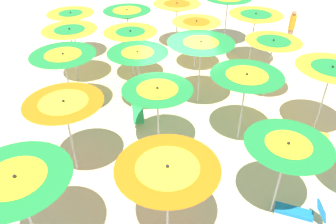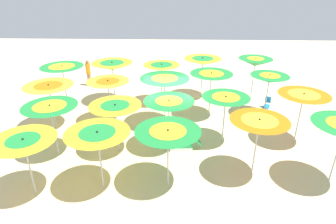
# 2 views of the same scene
# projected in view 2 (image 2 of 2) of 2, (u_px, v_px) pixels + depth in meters

# --- Properties ---
(ground) EXTENTS (41.57, 41.57, 0.04)m
(ground) POSITION_uv_depth(u_px,v_px,m) (170.00, 133.00, 13.81)
(ground) COLOR beige
(beach_umbrella_0) EXTENTS (1.91, 1.91, 2.47)m
(beach_umbrella_0) POSITION_uv_depth(u_px,v_px,m) (255.00, 62.00, 16.60)
(beach_umbrella_0) COLOR #B2B2B7
(beach_umbrella_0) RESTS_ON ground
(beach_umbrella_1) EXTENTS (2.12, 2.12, 2.42)m
(beach_umbrella_1) POSITION_uv_depth(u_px,v_px,m) (203.00, 61.00, 16.79)
(beach_umbrella_1) COLOR #B2B2B7
(beach_umbrella_1) RESTS_ON ground
(beach_umbrella_2) EXTENTS (1.97, 1.97, 2.33)m
(beach_umbrella_2) POSITION_uv_depth(u_px,v_px,m) (162.00, 67.00, 15.98)
(beach_umbrella_2) COLOR #B2B2B7
(beach_umbrella_2) RESTS_ON ground
(beach_umbrella_3) EXTENTS (2.23, 2.23, 2.38)m
(beach_umbrella_3) POSITION_uv_depth(u_px,v_px,m) (112.00, 66.00, 16.15)
(beach_umbrella_3) COLOR #B2B2B7
(beach_umbrella_3) RESTS_ON ground
(beach_umbrella_4) EXTENTS (2.26, 2.26, 2.34)m
(beach_umbrella_4) POSITION_uv_depth(u_px,v_px,m) (62.00, 69.00, 15.65)
(beach_umbrella_4) COLOR #B2B2B7
(beach_umbrella_4) RESTS_ON ground
(beach_umbrella_5) EXTENTS (1.91, 1.91, 2.24)m
(beach_umbrella_5) POSITION_uv_depth(u_px,v_px,m) (269.00, 79.00, 14.62)
(beach_umbrella_5) COLOR #B2B2B7
(beach_umbrella_5) RESTS_ON ground
(beach_umbrella_6) EXTENTS (2.11, 2.11, 2.38)m
(beach_umbrella_6) POSITION_uv_depth(u_px,v_px,m) (211.00, 76.00, 14.46)
(beach_umbrella_6) COLOR #B2B2B7
(beach_umbrella_6) RESTS_ON ground
(beach_umbrella_7) EXTENTS (2.30, 2.30, 2.46)m
(beach_umbrella_7) POSITION_uv_depth(u_px,v_px,m) (165.00, 82.00, 13.58)
(beach_umbrella_7) COLOR #B2B2B7
(beach_umbrella_7) RESTS_ON ground
(beach_umbrella_8) EXTENTS (2.00, 2.00, 2.22)m
(beach_umbrella_8) POSITION_uv_depth(u_px,v_px,m) (108.00, 85.00, 13.94)
(beach_umbrella_8) COLOR #B2B2B7
(beach_umbrella_8) RESTS_ON ground
(beach_umbrella_9) EXTENTS (2.26, 2.26, 2.19)m
(beach_umbrella_9) POSITION_uv_depth(u_px,v_px,m) (49.00, 89.00, 13.49)
(beach_umbrella_9) COLOR #B2B2B7
(beach_umbrella_9) RESTS_ON ground
(beach_umbrella_10) EXTENTS (2.10, 2.10, 2.32)m
(beach_umbrella_10) POSITION_uv_depth(u_px,v_px,m) (303.00, 99.00, 12.19)
(beach_umbrella_10) COLOR #B2B2B7
(beach_umbrella_10) RESTS_ON ground
(beach_umbrella_11) EXTENTS (1.99, 1.99, 2.21)m
(beach_umbrella_11) POSITION_uv_depth(u_px,v_px,m) (226.00, 101.00, 12.23)
(beach_umbrella_11) COLOR #B2B2B7
(beach_umbrella_11) RESTS_ON ground
(beach_umbrella_12) EXTENTS (2.04, 2.04, 2.26)m
(beach_umbrella_12) POSITION_uv_depth(u_px,v_px,m) (169.00, 105.00, 11.73)
(beach_umbrella_12) COLOR #B2B2B7
(beach_umbrella_12) RESTS_ON ground
(beach_umbrella_13) EXTENTS (2.06, 2.06, 2.18)m
(beach_umbrella_13) POSITION_uv_depth(u_px,v_px,m) (115.00, 109.00, 11.53)
(beach_umbrella_13) COLOR #B2B2B7
(beach_umbrella_13) RESTS_ON ground
(beach_umbrella_14) EXTENTS (2.12, 2.12, 2.22)m
(beach_umbrella_14) POSITION_uv_depth(u_px,v_px,m) (50.00, 111.00, 11.38)
(beach_umbrella_14) COLOR #B2B2B7
(beach_umbrella_14) RESTS_ON ground
(beach_umbrella_16) EXTENTS (2.02, 2.02, 2.36)m
(beach_umbrella_16) POSITION_uv_depth(u_px,v_px,m) (259.00, 125.00, 10.00)
(beach_umbrella_16) COLOR #B2B2B7
(beach_umbrella_16) RESTS_ON ground
(beach_umbrella_17) EXTENTS (2.17, 2.17, 2.26)m
(beach_umbrella_17) POSITION_uv_depth(u_px,v_px,m) (168.00, 136.00, 9.55)
(beach_umbrella_17) COLOR #B2B2B7
(beach_umbrella_17) RESTS_ON ground
(beach_umbrella_18) EXTENTS (2.10, 2.10, 2.27)m
(beach_umbrella_18) POSITION_uv_depth(u_px,v_px,m) (98.00, 136.00, 9.40)
(beach_umbrella_18) COLOR #B2B2B7
(beach_umbrella_18) RESTS_ON ground
(beach_umbrella_19) EXTENTS (2.05, 2.05, 2.19)m
(beach_umbrella_19) POSITION_uv_depth(u_px,v_px,m) (24.00, 145.00, 9.18)
(beach_umbrella_19) COLOR #B2B2B7
(beach_umbrella_19) RESTS_ON ground
(lounger_0) EXTENTS (1.20, 0.75, 0.69)m
(lounger_0) POSITION_uv_depth(u_px,v_px,m) (266.00, 107.00, 15.88)
(lounger_0) COLOR silver
(lounger_0) RESTS_ON ground
(lounger_1) EXTENTS (0.88, 1.35, 0.54)m
(lounger_1) POSITION_uv_depth(u_px,v_px,m) (216.00, 95.00, 17.53)
(lounger_1) COLOR olive
(lounger_1) RESTS_ON ground
(lounger_2) EXTENTS (0.48, 1.36, 0.60)m
(lounger_2) POSITION_uv_depth(u_px,v_px,m) (183.00, 145.00, 12.42)
(lounger_2) COLOR silver
(lounger_2) RESTS_ON ground
(beachgoer_0) EXTENTS (0.30, 0.30, 1.72)m
(beachgoer_0) POSITION_uv_depth(u_px,v_px,m) (88.00, 72.00, 19.09)
(beachgoer_0) COLOR #A3704C
(beachgoer_0) RESTS_ON ground
(beach_ball) EXTENTS (0.25, 0.25, 0.25)m
(beach_ball) POSITION_uv_depth(u_px,v_px,m) (235.00, 93.00, 18.00)
(beach_ball) COLOR #337FE5
(beach_ball) RESTS_ON ground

